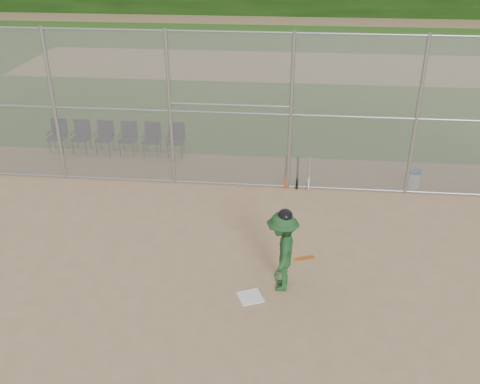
# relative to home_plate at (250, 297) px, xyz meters

# --- Properties ---
(ground) EXTENTS (100.00, 100.00, 0.00)m
(ground) POSITION_rel_home_plate_xyz_m (-0.40, -0.38, -0.01)
(ground) COLOR tan
(ground) RESTS_ON ground
(grass_strip) EXTENTS (100.00, 100.00, 0.00)m
(grass_strip) POSITION_rel_home_plate_xyz_m (-0.40, 17.62, -0.00)
(grass_strip) COLOR #315E1C
(grass_strip) RESTS_ON ground
(dirt_patch_far) EXTENTS (24.00, 24.00, 0.00)m
(dirt_patch_far) POSITION_rel_home_plate_xyz_m (-0.40, 17.62, -0.00)
(dirt_patch_far) COLOR tan
(dirt_patch_far) RESTS_ON ground
(backstop_fence) EXTENTS (16.09, 0.09, 4.00)m
(backstop_fence) POSITION_rel_home_plate_xyz_m (-0.40, 4.62, 2.06)
(backstop_fence) COLOR gray
(backstop_fence) RESTS_ON ground
(home_plate) EXTENTS (0.56, 0.56, 0.02)m
(home_plate) POSITION_rel_home_plate_xyz_m (0.00, 0.00, 0.00)
(home_plate) COLOR white
(home_plate) RESTS_ON ground
(batter_at_plate) EXTENTS (0.94, 1.31, 1.69)m
(batter_at_plate) POSITION_rel_home_plate_xyz_m (0.55, 0.38, 0.81)
(batter_at_plate) COLOR #1E4D24
(batter_at_plate) RESTS_ON ground
(water_cooler) EXTENTS (0.38, 0.38, 0.48)m
(water_cooler) POSITION_rel_home_plate_xyz_m (3.84, 5.01, 0.23)
(water_cooler) COLOR white
(water_cooler) RESTS_ON ground
(spare_bats) EXTENTS (0.66, 0.35, 0.83)m
(spare_bats) POSITION_rel_home_plate_xyz_m (0.84, 4.68, 0.40)
(spare_bats) COLOR #D84C14
(spare_bats) RESTS_ON ground
(chair_0) EXTENTS (0.54, 0.52, 0.96)m
(chair_0) POSITION_rel_home_plate_xyz_m (-6.31, 6.41, 0.47)
(chair_0) COLOR black
(chair_0) RESTS_ON ground
(chair_1) EXTENTS (0.54, 0.52, 0.96)m
(chair_1) POSITION_rel_home_plate_xyz_m (-5.59, 6.41, 0.47)
(chair_1) COLOR black
(chair_1) RESTS_ON ground
(chair_2) EXTENTS (0.54, 0.52, 0.96)m
(chair_2) POSITION_rel_home_plate_xyz_m (-4.87, 6.41, 0.47)
(chair_2) COLOR black
(chair_2) RESTS_ON ground
(chair_3) EXTENTS (0.54, 0.52, 0.96)m
(chair_3) POSITION_rel_home_plate_xyz_m (-4.15, 6.41, 0.47)
(chair_3) COLOR black
(chair_3) RESTS_ON ground
(chair_4) EXTENTS (0.54, 0.52, 0.96)m
(chair_4) POSITION_rel_home_plate_xyz_m (-3.44, 6.41, 0.47)
(chair_4) COLOR black
(chair_4) RESTS_ON ground
(chair_5) EXTENTS (0.54, 0.52, 0.96)m
(chair_5) POSITION_rel_home_plate_xyz_m (-2.72, 6.41, 0.47)
(chair_5) COLOR black
(chair_5) RESTS_ON ground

